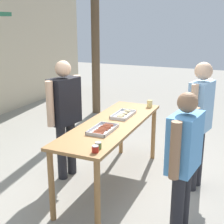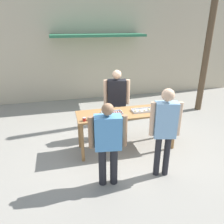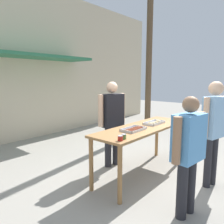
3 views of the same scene
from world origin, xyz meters
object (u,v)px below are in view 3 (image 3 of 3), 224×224
at_px(condiment_jar_ketchup, 124,137).
at_px(person_customer_holding_hotdog, 188,148).
at_px(condiment_jar_mustard, 120,138).
at_px(person_customer_with_cup, 213,124).
at_px(food_tray_sausages, 134,130).
at_px(beer_cup, 178,118).
at_px(utility_pole, 149,41).
at_px(food_tray_buns, 154,123).
at_px(person_server_behind_table, 112,117).

bearing_deg(condiment_jar_ketchup, person_customer_holding_hotdog, -77.66).
xyz_separation_m(condiment_jar_mustard, person_customer_with_cup, (1.36, -0.87, 0.10)).
distance_m(food_tray_sausages, condiment_jar_mustard, 0.68).
bearing_deg(condiment_jar_mustard, beer_cup, 0.21).
relative_size(condiment_jar_ketchup, utility_pole, 0.01).
distance_m(food_tray_sausages, person_customer_with_cup, 1.31).
xyz_separation_m(condiment_jar_mustard, condiment_jar_ketchup, (0.10, 0.01, 0.00)).
xyz_separation_m(food_tray_sausages, beer_cup, (1.35, -0.21, 0.04)).
distance_m(person_customer_holding_hotdog, utility_pole, 5.33).
distance_m(condiment_jar_mustard, person_customer_with_cup, 1.62).
distance_m(condiment_jar_ketchup, person_customer_holding_hotdog, 0.91).
bearing_deg(beer_cup, condiment_jar_ketchup, 179.78).
bearing_deg(condiment_jar_ketchup, condiment_jar_mustard, -171.88).
xyz_separation_m(food_tray_buns, person_customer_holding_hotdog, (-1.05, -1.09, -0.01)).
bearing_deg(person_customer_with_cup, utility_pole, -120.90).
relative_size(food_tray_sausages, food_tray_buns, 0.96).
distance_m(person_customer_with_cup, utility_pole, 4.54).
distance_m(condiment_jar_mustard, person_server_behind_table, 1.35).
distance_m(beer_cup, person_customer_with_cup, 1.08).
bearing_deg(condiment_jar_ketchup, food_tray_buns, 9.04).
bearing_deg(person_customer_with_cup, person_server_behind_table, -64.22).
relative_size(food_tray_buns, condiment_jar_mustard, 6.27).
distance_m(condiment_jar_ketchup, beer_cup, 1.88).
bearing_deg(food_tray_sausages, utility_pole, 27.63).
relative_size(food_tray_buns, person_customer_with_cup, 0.27).
bearing_deg(person_customer_with_cup, beer_cup, -112.37).
height_order(person_customer_with_cup, utility_pole, utility_pole).
distance_m(person_server_behind_table, person_customer_holding_hotdog, 1.95).
bearing_deg(condiment_jar_mustard, condiment_jar_ketchup, 8.12).
bearing_deg(person_customer_holding_hotdog, food_tray_sausages, -99.93).
bearing_deg(food_tray_buns, condiment_jar_mustard, -171.03).
distance_m(food_tray_buns, condiment_jar_ketchup, 1.26).
bearing_deg(person_customer_holding_hotdog, food_tray_buns, -126.29).
bearing_deg(food_tray_buns, beer_cup, -17.67).
bearing_deg(condiment_jar_mustard, person_customer_with_cup, -32.65).
bearing_deg(person_customer_with_cup, food_tray_sausages, -43.44).
distance_m(beer_cup, utility_pole, 3.67).
xyz_separation_m(condiment_jar_ketchup, person_customer_with_cup, (1.26, -0.89, 0.10)).
distance_m(person_server_behind_table, person_customer_with_cup, 1.88).
xyz_separation_m(condiment_jar_ketchup, beer_cup, (1.88, -0.01, 0.02)).
xyz_separation_m(beer_cup, person_server_behind_table, (-1.04, 0.95, 0.05)).
bearing_deg(person_server_behind_table, utility_pole, 30.29).
bearing_deg(food_tray_buns, food_tray_sausages, 179.86).
height_order(food_tray_sausages, person_customer_with_cup, person_customer_with_cup).
height_order(food_tray_sausages, utility_pole, utility_pole).
height_order(food_tray_buns, beer_cup, beer_cup).
bearing_deg(person_customer_holding_hotdog, condiment_jar_ketchup, -70.09).
bearing_deg(food_tray_buns, person_customer_with_cup, -89.00).
xyz_separation_m(food_tray_buns, person_customer_with_cup, (0.02, -1.08, 0.12)).
relative_size(food_tray_buns, beer_cup, 4.31).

